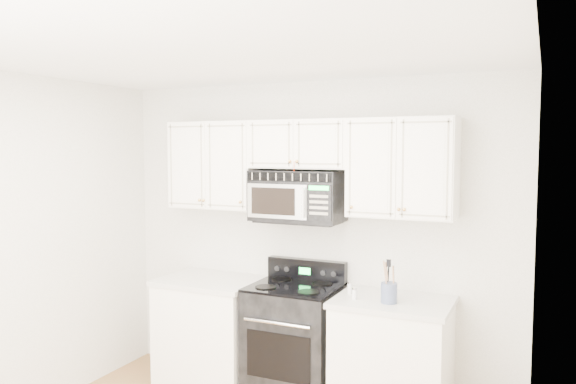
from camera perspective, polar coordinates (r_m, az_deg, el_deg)
The scene contains 9 objects.
room at distance 3.26m, azimuth -9.74°, elevation -8.75°, with size 3.51×3.51×2.61m.
base_cabinet_left at distance 5.08m, azimuth -7.79°, elevation -14.13°, with size 0.86×0.65×0.92m.
base_cabinet_right at distance 4.48m, azimuth 10.54°, elevation -16.78°, with size 0.86×0.65×0.92m.
range at distance 4.72m, azimuth 0.67°, elevation -14.81°, with size 0.70×0.64×1.10m.
upper_cabinets at distance 4.57m, azimuth 1.50°, elevation 3.10°, with size 2.44×0.37×0.75m.
microwave at distance 4.58m, azimuth 0.98°, elevation -0.38°, with size 0.74×0.42×0.41m.
utensil_crock at distance 4.20m, azimuth 10.23°, elevation -9.95°, with size 0.12×0.12×0.32m.
shaker_salt at distance 4.43m, azimuth 6.29°, elevation -9.61°, with size 0.04×0.04×0.09m.
shaker_pepper at distance 4.27m, azimuth 6.77°, elevation -10.18°, with size 0.04×0.04×0.09m.
Camera 1 is at (1.81, -2.61, 2.04)m, focal length 35.00 mm.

